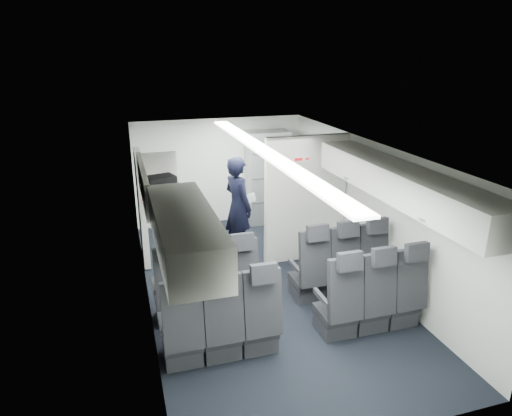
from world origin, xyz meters
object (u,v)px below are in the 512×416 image
seat_row_mid (300,314)px  galley_unit (268,177)px  boarding_door (142,207)px  seat_row_front (275,280)px  flight_attendant (238,207)px  carry_on_bag (160,184)px

seat_row_mid → galley_unit: (0.95, 4.15, 0.55)m
seat_row_mid → boarding_door: bearing=118.8°
seat_row_front → boarding_door: bearing=128.2°
galley_unit → flight_attendant: size_ratio=1.08×
seat_row_front → carry_on_bag: 2.04m
seat_row_front → seat_row_mid: 0.90m
seat_row_front → seat_row_mid: (0.00, -0.90, 0.00)m
boarding_door → carry_on_bag: (0.20, -1.69, 0.84)m
galley_unit → boarding_door: 2.84m
flight_attendant → carry_on_bag: carry_on_bag is taller
seat_row_front → galley_unit: galley_unit is taller
seat_row_mid → carry_on_bag: 2.39m
galley_unit → carry_on_bag: 3.82m
boarding_door → galley_unit: bearing=24.3°
galley_unit → boarding_door: bearing=-155.7°
flight_attendant → carry_on_bag: (-1.39, -1.44, 0.92)m
seat_row_mid → galley_unit: galley_unit is taller
seat_row_mid → flight_attendant: flight_attendant is taller
seat_row_mid → flight_attendant: size_ratio=1.90×
seat_row_mid → carry_on_bag: (-1.44, 1.30, 1.39)m
seat_row_front → carry_on_bag: bearing=164.5°
seat_row_front → galley_unit: size_ratio=1.75×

